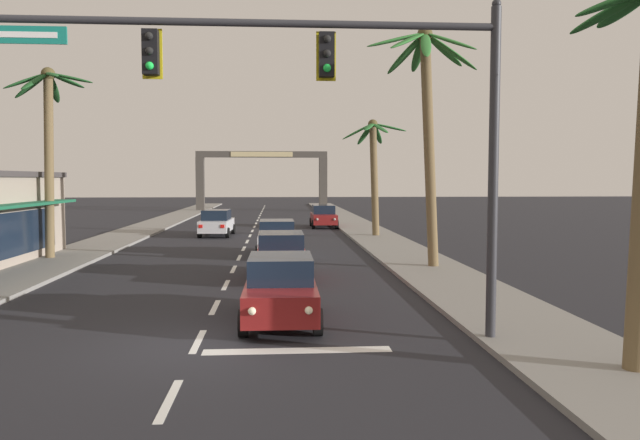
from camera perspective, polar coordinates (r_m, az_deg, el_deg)
ground_plane at (r=13.94m, az=-11.46°, el=-11.35°), size 220.00×220.00×0.00m
sidewalk_right at (r=34.06m, az=6.23°, el=-2.19°), size 3.20×110.00×0.14m
sidewalk_left at (r=34.88m, az=-19.91°, el=-2.26°), size 3.20×110.00×0.14m
lane_markings at (r=34.70m, az=-6.24°, el=-2.19°), size 4.28×89.84×0.01m
traffic_signal_mast at (r=13.29m, az=1.66°, el=11.69°), size 11.10×0.41×7.50m
sedan_lead_at_stop_bar at (r=15.68m, az=-3.69°, el=-6.39°), size 1.97×4.46×1.68m
sedan_third_in_queue at (r=22.39m, az=-3.64°, el=-3.30°), size 1.96×4.45×1.68m
sedan_fifth_in_queue at (r=29.14m, az=-4.05°, el=-1.65°), size 1.98×4.46×1.68m
sedan_oncoming_far at (r=39.63m, az=-9.60°, el=-0.24°), size 2.13×4.52×1.68m
sedan_parked_nearest_kerb at (r=45.89m, az=0.33°, el=0.37°), size 1.95×4.45×1.68m
palm_left_second at (r=29.72m, az=-23.98°, el=7.63°), size 3.71×3.48×8.53m
palm_right_second at (r=25.00m, az=9.97°, el=10.59°), size 4.63×4.54×9.63m
palm_right_third at (r=38.08m, az=5.04°, el=5.61°), size 4.08×3.79×7.31m
town_gateway_arch at (r=69.90m, az=-5.43°, el=4.45°), size 14.83×0.90×6.78m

